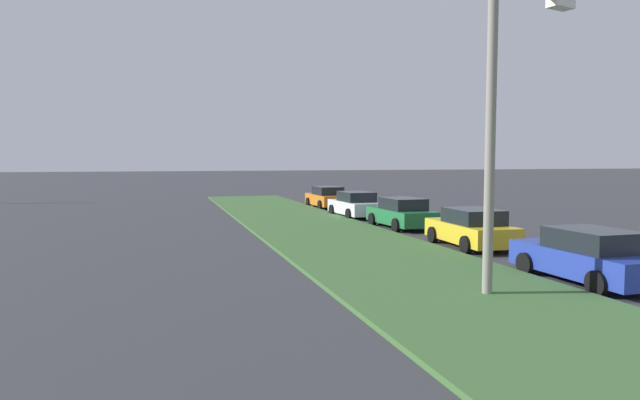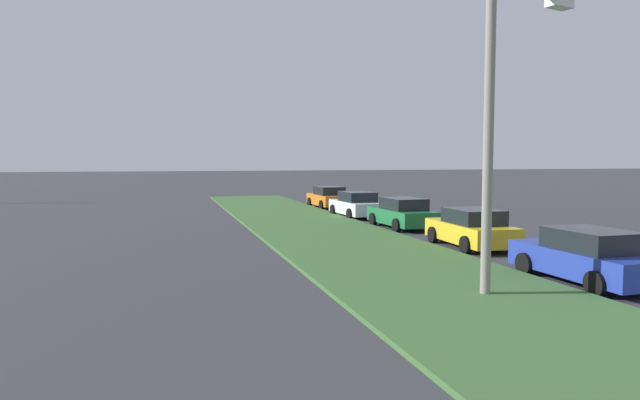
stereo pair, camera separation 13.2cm
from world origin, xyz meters
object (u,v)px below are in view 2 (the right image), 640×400
(streetlight, at_px, (500,114))
(parked_car_white, at_px, (356,205))
(parked_car_orange, at_px, (328,198))
(parked_car_yellow, at_px, (471,229))
(parked_car_blue, at_px, (587,257))
(parked_car_green, at_px, (402,213))

(streetlight, bearing_deg, parked_car_white, -8.97)
(parked_car_white, bearing_deg, parked_car_orange, -4.29)
(parked_car_white, relative_size, parked_car_orange, 1.00)
(parked_car_yellow, bearing_deg, streetlight, 155.90)
(parked_car_yellow, height_order, streetlight, streetlight)
(parked_car_orange, relative_size, streetlight, 0.58)
(parked_car_blue, relative_size, streetlight, 0.58)
(parked_car_blue, height_order, parked_car_white, same)
(parked_car_white, bearing_deg, parked_car_blue, 178.31)
(parked_car_yellow, xyz_separation_m, parked_car_white, (11.52, 0.53, 0.00))
(parked_car_blue, xyz_separation_m, parked_car_yellow, (6.27, -0.25, 0.00))
(parked_car_blue, distance_m, parked_car_green, 12.39)
(parked_car_green, distance_m, parked_car_white, 5.41)
(parked_car_blue, height_order, parked_car_yellow, same)
(parked_car_yellow, relative_size, parked_car_white, 1.00)
(parked_car_green, height_order, parked_car_orange, same)
(parked_car_yellow, relative_size, parked_car_orange, 1.00)
(parked_car_blue, relative_size, parked_car_white, 0.99)
(parked_car_green, bearing_deg, parked_car_yellow, 178.68)
(parked_car_orange, bearing_deg, parked_car_yellow, 179.05)
(parked_car_green, distance_m, streetlight, 13.92)
(parked_car_yellow, distance_m, parked_car_green, 6.12)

